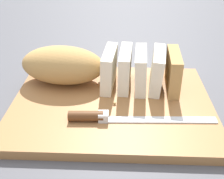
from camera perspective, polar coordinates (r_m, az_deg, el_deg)
name	(u,v)px	position (r m, az deg, el deg)	size (l,w,h in m)	color
ground_plane	(112,108)	(0.58, 0.00, -4.21)	(3.00, 3.00, 0.00)	#4C4C51
cutting_board	(112,105)	(0.57, 0.00, -3.38)	(0.44, 0.31, 0.02)	#9E6B3D
bread_loaf	(92,67)	(0.61, -4.46, 5.03)	(0.38, 0.13, 0.09)	tan
bread_knife	(107,117)	(0.51, -1.13, -6.13)	(0.29, 0.03, 0.02)	silver
crumb_near_knife	(99,83)	(0.62, -2.85, 1.45)	(0.01, 0.01, 0.01)	tan
crumb_near_loaf	(115,103)	(0.55, 0.57, -3.11)	(0.01, 0.01, 0.01)	tan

